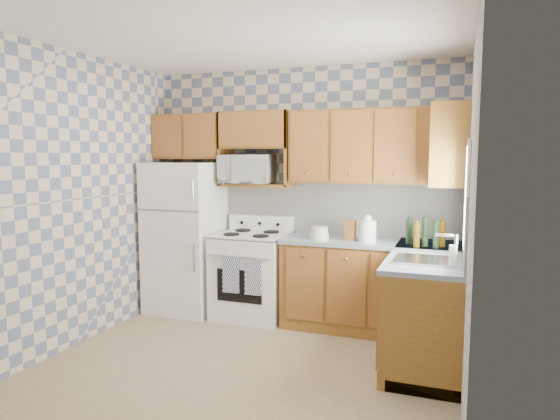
% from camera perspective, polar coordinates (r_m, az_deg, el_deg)
% --- Properties ---
extents(floor, '(3.40, 3.40, 0.00)m').
position_cam_1_polar(floor, '(4.35, -4.23, -17.66)').
color(floor, '#796A4F').
rests_on(floor, ground).
extents(back_wall, '(3.40, 0.02, 2.70)m').
position_cam_1_polar(back_wall, '(5.48, 2.57, 1.97)').
color(back_wall, slate).
rests_on(back_wall, ground).
extents(right_wall, '(0.02, 3.20, 2.70)m').
position_cam_1_polar(right_wall, '(3.64, 20.79, -0.63)').
color(right_wall, slate).
rests_on(right_wall, ground).
extents(backsplash_back, '(2.60, 0.02, 0.56)m').
position_cam_1_polar(backsplash_back, '(5.38, 6.59, 0.25)').
color(backsplash_back, white).
rests_on(backsplash_back, back_wall).
extents(backsplash_right, '(0.02, 1.60, 0.56)m').
position_cam_1_polar(backsplash_right, '(4.45, 20.49, -1.37)').
color(backsplash_right, white).
rests_on(backsplash_right, right_wall).
extents(refrigerator, '(0.75, 0.70, 1.68)m').
position_cam_1_polar(refrigerator, '(5.75, -10.76, -3.05)').
color(refrigerator, white).
rests_on(refrigerator, floor).
extents(stove_body, '(0.76, 0.65, 0.90)m').
position_cam_1_polar(stove_body, '(5.49, -3.24, -7.56)').
color(stove_body, white).
rests_on(stove_body, floor).
extents(cooktop, '(0.76, 0.65, 0.02)m').
position_cam_1_polar(cooktop, '(5.40, -3.27, -2.86)').
color(cooktop, silver).
rests_on(cooktop, stove_body).
extents(backguard, '(0.76, 0.08, 0.17)m').
position_cam_1_polar(backguard, '(5.63, -2.16, -1.49)').
color(backguard, white).
rests_on(backguard, cooktop).
extents(dish_towel_left, '(0.18, 0.02, 0.38)m').
position_cam_1_polar(dish_towel_left, '(5.20, -5.65, -7.35)').
color(dish_towel_left, navy).
rests_on(dish_towel_left, stove_body).
extents(dish_towel_right, '(0.18, 0.02, 0.38)m').
position_cam_1_polar(dish_towel_right, '(5.09, -3.08, -7.60)').
color(dish_towel_right, navy).
rests_on(dish_towel_right, stove_body).
extents(base_cabinets_back, '(1.75, 0.60, 0.88)m').
position_cam_1_polar(base_cabinets_back, '(5.15, 10.37, -8.68)').
color(base_cabinets_back, brown).
rests_on(base_cabinets_back, floor).
extents(base_cabinets_right, '(0.60, 1.60, 0.88)m').
position_cam_1_polar(base_cabinets_right, '(4.61, 16.46, -10.63)').
color(base_cabinets_right, brown).
rests_on(base_cabinets_right, floor).
extents(countertop_back, '(1.77, 0.63, 0.04)m').
position_cam_1_polar(countertop_back, '(5.05, 10.46, -3.64)').
color(countertop_back, slate).
rests_on(countertop_back, base_cabinets_back).
extents(countertop_right, '(0.63, 1.60, 0.04)m').
position_cam_1_polar(countertop_right, '(4.50, 16.58, -5.01)').
color(countertop_right, slate).
rests_on(countertop_right, base_cabinets_right).
extents(upper_cabinets_back, '(1.75, 0.33, 0.74)m').
position_cam_1_polar(upper_cabinets_back, '(5.12, 10.94, 7.16)').
color(upper_cabinets_back, brown).
rests_on(upper_cabinets_back, back_wall).
extents(upper_cabinets_fridge, '(0.82, 0.33, 0.50)m').
position_cam_1_polar(upper_cabinets_fridge, '(5.84, -10.18, 8.23)').
color(upper_cabinets_fridge, brown).
rests_on(upper_cabinets_fridge, back_wall).
extents(upper_cabinets_right, '(0.33, 0.70, 0.74)m').
position_cam_1_polar(upper_cabinets_right, '(4.86, 18.93, 6.99)').
color(upper_cabinets_right, brown).
rests_on(upper_cabinets_right, right_wall).
extents(microwave_shelf, '(0.80, 0.33, 0.03)m').
position_cam_1_polar(microwave_shelf, '(5.48, -2.64, 2.86)').
color(microwave_shelf, brown).
rests_on(microwave_shelf, back_wall).
extents(microwave, '(0.60, 0.43, 0.32)m').
position_cam_1_polar(microwave, '(5.50, -3.74, 4.68)').
color(microwave, white).
rests_on(microwave, microwave_shelf).
extents(sink, '(0.48, 0.40, 0.03)m').
position_cam_1_polar(sink, '(4.16, 16.35, -5.59)').
color(sink, '#B7B7BC').
rests_on(sink, countertop_right).
extents(window, '(0.02, 0.66, 0.86)m').
position_cam_1_polar(window, '(4.07, 20.58, 1.49)').
color(window, silver).
rests_on(window, right_wall).
extents(bottle_0, '(0.06, 0.06, 0.27)m').
position_cam_1_polar(bottle_0, '(4.81, 16.26, -2.39)').
color(bottle_0, black).
rests_on(bottle_0, countertop_back).
extents(bottle_1, '(0.06, 0.06, 0.26)m').
position_cam_1_polar(bottle_1, '(4.75, 17.41, -2.65)').
color(bottle_1, black).
rests_on(bottle_1, countertop_back).
extents(bottle_2, '(0.06, 0.06, 0.24)m').
position_cam_1_polar(bottle_2, '(4.85, 18.06, -2.60)').
color(bottle_2, '#4F3809').
rests_on(bottle_2, countertop_back).
extents(bottle_3, '(0.06, 0.06, 0.22)m').
position_cam_1_polar(bottle_3, '(4.74, 15.34, -2.82)').
color(bottle_3, '#4F3809').
rests_on(bottle_3, countertop_back).
extents(bottle_4, '(0.06, 0.06, 0.25)m').
position_cam_1_polar(bottle_4, '(4.89, 14.55, -2.37)').
color(bottle_4, black).
rests_on(bottle_4, countertop_back).
extents(knife_block, '(0.10, 0.10, 0.21)m').
position_cam_1_polar(knife_block, '(4.98, 8.03, -2.30)').
color(knife_block, brown).
rests_on(knife_block, countertop_back).
extents(electric_kettle, '(0.17, 0.17, 0.21)m').
position_cam_1_polar(electric_kettle, '(4.93, 9.98, -2.41)').
color(electric_kettle, white).
rests_on(electric_kettle, countertop_back).
extents(food_containers, '(0.19, 0.19, 0.13)m').
position_cam_1_polar(food_containers, '(5.03, 4.53, -2.63)').
color(food_containers, beige).
rests_on(food_containers, countertop_back).
extents(soap_bottle, '(0.06, 0.06, 0.17)m').
position_cam_1_polar(soap_bottle, '(3.98, 19.16, -5.04)').
color(soap_bottle, beige).
rests_on(soap_bottle, countertop_right).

